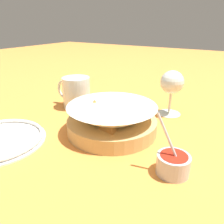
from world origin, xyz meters
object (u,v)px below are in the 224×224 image
object	(u,v)px
sauce_cup	(173,163)
wine_glass	(172,84)
beer_mug	(76,93)
food_basket	(112,120)

from	to	relation	value
sauce_cup	wine_glass	world-z (taller)	wine_glass
sauce_cup	beer_mug	bearing A→B (deg)	-24.63
sauce_cup	beer_mug	xyz separation A→B (m)	(0.40, -0.18, 0.03)
sauce_cup	beer_mug	distance (m)	0.44
food_basket	beer_mug	size ratio (longest dim) A/B	1.79
sauce_cup	wine_glass	distance (m)	0.32
food_basket	beer_mug	xyz separation A→B (m)	(0.20, -0.10, 0.02)
sauce_cup	beer_mug	size ratio (longest dim) A/B	0.92
wine_glass	food_basket	bearing A→B (deg)	65.39
food_basket	sauce_cup	distance (m)	0.21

